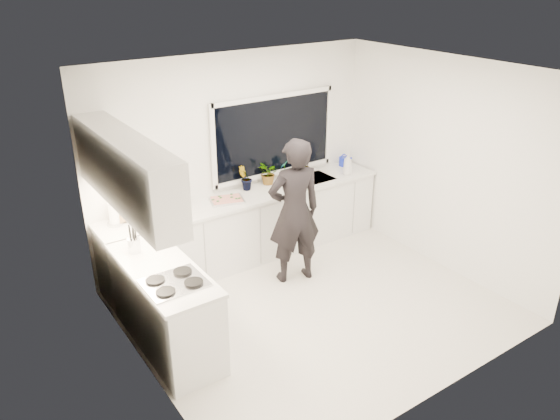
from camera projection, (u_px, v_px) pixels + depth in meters
floor at (314, 308)px, 6.36m from camera, size 4.00×3.50×0.02m
wall_back at (234, 157)px, 7.12m from camera, size 4.00×0.02×2.70m
wall_left at (137, 252)px, 4.76m from camera, size 0.02×3.50×2.70m
wall_right at (444, 165)px, 6.84m from camera, size 0.02×3.50×2.70m
ceiling at (322, 71)px, 5.24m from camera, size 4.00×3.50×0.02m
window at (274, 135)px, 7.32m from camera, size 1.80×0.02×1.00m
base_cabinets_back at (249, 228)px, 7.26m from camera, size 3.92×0.58×0.88m
base_cabinets_left at (166, 308)px, 5.57m from camera, size 0.58×1.60×0.88m
countertop_back at (248, 197)px, 7.07m from camera, size 3.94×0.62×0.04m
countertop_left at (162, 269)px, 5.38m from camera, size 0.62×1.60×0.04m
upper_cabinets at (126, 171)px, 5.19m from camera, size 0.34×2.10×0.70m
sink at (312, 182)px, 7.63m from camera, size 0.58×0.42×0.14m
faucet at (303, 167)px, 7.71m from camera, size 0.03×0.03×0.22m
stovetop at (174, 282)px, 5.10m from camera, size 0.56×0.48×0.03m
person at (294, 212)px, 6.59m from camera, size 0.75×0.58×1.84m
pizza_tray at (227, 200)px, 6.87m from camera, size 0.48×0.40×0.03m
pizza at (227, 199)px, 6.86m from camera, size 0.43×0.36×0.01m
watering_can at (344, 161)px, 8.07m from camera, size 0.18×0.18×0.13m
paper_towel_roll at (114, 215)px, 6.20m from camera, size 0.14×0.14×0.26m
knife_block at (120, 213)px, 6.28m from camera, size 0.14×0.11×0.22m
utensil_crock at (134, 245)px, 5.63m from camera, size 0.14×0.14×0.16m
picture_frame_large at (161, 198)px, 6.62m from camera, size 0.22×0.04×0.28m
picture_frame_small at (176, 193)px, 6.73m from camera, size 0.25×0.03×0.30m
herb_plants at (273, 172)px, 7.38m from camera, size 1.15×0.31×0.33m
soap_bottles at (348, 165)px, 7.71m from camera, size 0.16×0.15×0.31m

